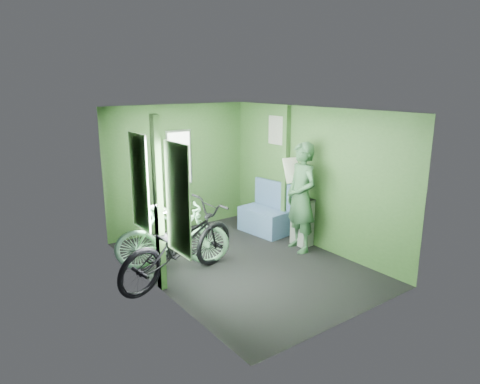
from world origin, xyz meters
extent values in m
plane|color=black|center=(0.00, 0.00, 0.00)|extent=(4.00, 4.00, 0.00)
cube|color=silver|center=(0.00, 0.00, 2.30)|extent=(2.80, 4.00, 0.02)
cube|color=#2F5226|center=(0.00, 2.00, 1.15)|extent=(2.80, 0.02, 2.30)
cube|color=#2F5226|center=(0.00, -2.00, 1.15)|extent=(2.80, 0.02, 2.30)
cube|color=#2F5226|center=(-1.40, 0.00, 1.15)|extent=(0.02, 4.00, 2.30)
cube|color=#2F5226|center=(1.40, 0.00, 1.15)|extent=(0.02, 4.00, 2.30)
cube|color=#2F5226|center=(-1.36, 0.00, 1.15)|extent=(0.08, 0.12, 2.30)
cube|color=silver|center=(-1.35, -0.55, 1.35)|extent=(0.02, 0.56, 1.34)
cube|color=silver|center=(-1.35, 0.55, 1.35)|extent=(0.02, 0.56, 1.34)
cube|color=white|center=(-1.34, -0.55, 1.88)|extent=(0.00, 0.12, 0.12)
cube|color=white|center=(-1.34, 0.55, 1.88)|extent=(0.00, 0.12, 0.12)
cylinder|color=silver|center=(-1.29, 0.00, 1.10)|extent=(0.03, 0.40, 0.03)
cube|color=#2F5226|center=(1.35, 0.60, 1.15)|extent=(0.10, 0.10, 2.30)
cube|color=white|center=(1.38, 0.90, 1.85)|extent=(0.02, 0.40, 0.50)
cube|color=silver|center=(0.00, 1.96, 1.35)|extent=(0.50, 0.02, 1.00)
imported|color=black|center=(-1.05, 0.06, 0.00)|extent=(2.16, 1.30, 1.14)
imported|color=#82CD9B|center=(-0.95, 0.46, 0.00)|extent=(1.77, 1.25, 1.06)
imported|color=#2E5536|center=(1.07, -0.09, 0.89)|extent=(0.54, 0.71, 1.78)
cube|color=silver|center=(1.13, 0.20, 1.28)|extent=(0.30, 0.23, 0.39)
cube|color=gray|center=(1.26, 0.05, 0.40)|extent=(0.24, 0.33, 0.80)
cube|color=navy|center=(1.12, 0.90, 0.22)|extent=(0.59, 0.94, 0.44)
cube|color=navy|center=(1.34, 0.90, 0.69)|extent=(0.15, 0.89, 0.49)
camera|label=1|loc=(-3.61, -4.84, 2.67)|focal=32.00mm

